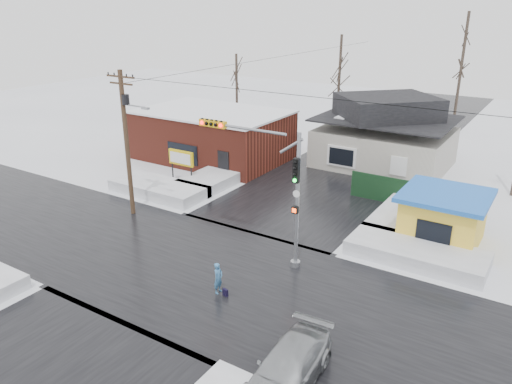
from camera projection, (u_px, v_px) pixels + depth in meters
The scene contains 20 objects.
ground at pixel (197, 270), 25.09m from camera, with size 120.00×120.00×0.00m, color white.
road_ns at pixel (197, 270), 25.09m from camera, with size 10.00×120.00×0.02m, color black.
road_ew at pixel (197, 270), 25.09m from camera, with size 120.00×10.00×0.02m, color black.
snowbank_nw at pixel (159, 188), 34.99m from camera, with size 7.00×3.00×0.80m, color white.
snowbank_ne at pixel (417, 253), 25.96m from camera, with size 7.00×3.00×0.80m, color white.
snowbank_nside_w at pixel (224, 174), 37.93m from camera, with size 3.00×8.00×0.80m, color white.
snowbank_nside_e at pixel (407, 213), 30.91m from camera, with size 3.00×8.00×0.80m, color white.
traffic_signal at pixel (269, 177), 24.60m from camera, with size 6.05×0.68×7.00m.
utility_pole at pixel (127, 136), 30.02m from camera, with size 3.15×0.44×9.00m.
brick_building at pixel (213, 135), 42.49m from camera, with size 12.20×8.20×4.12m.
marquee_sign at pixel (181, 159), 36.42m from camera, with size 2.20×0.21×2.55m.
house at pixel (385, 134), 40.51m from camera, with size 10.40×8.40×5.76m.
kiosk at pixel (443, 217), 27.69m from camera, with size 4.60×4.60×2.88m.
fence at pixel (409, 194), 32.56m from camera, with size 8.00×0.12×1.80m, color black.
tree_far_left at pixel (340, 58), 44.79m from camera, with size 3.00×3.00×10.00m.
tree_far_mid at pixel (465, 43), 40.79m from camera, with size 3.00×3.00×12.00m.
tree_far_west at pixel (236, 71), 48.79m from camera, with size 3.00×3.00×8.00m.
pedestrian at pixel (218, 278), 22.88m from camera, with size 0.55×0.36×1.51m, color teal.
car at pixel (288, 368), 17.33m from camera, with size 1.94×4.78×1.39m, color #9EA1A4.
shopping_bag at pixel (225, 293), 22.80m from camera, with size 0.28×0.12×0.35m, color black.
Camera 1 is at (14.35, -17.02, 12.58)m, focal length 35.00 mm.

